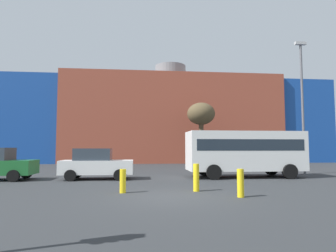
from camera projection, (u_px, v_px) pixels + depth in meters
ground_plane at (170, 196)px, 10.60m from camera, size 200.00×200.00×0.00m
building_backdrop at (170, 121)px, 38.21m from camera, size 39.32×10.27×12.53m
parked_car_2 at (96, 164)px, 16.44m from camera, size 3.97×1.95×1.72m
white_bus at (244, 150)px, 17.61m from camera, size 6.80×2.62×2.72m
bare_tree_0 at (201, 115)px, 29.67m from camera, size 2.81×2.81×6.33m
bollard_yellow_0 at (123, 181)px, 11.43m from camera, size 0.24×0.24×0.92m
bollard_yellow_1 at (196, 177)px, 11.87m from camera, size 0.24×0.24×1.10m
bollard_yellow_2 at (240, 183)px, 10.43m from camera, size 0.24×0.24×1.00m
street_lamp at (302, 99)px, 20.15m from camera, size 0.80×0.24×9.12m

